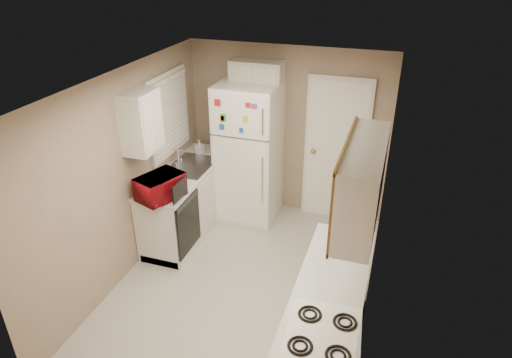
% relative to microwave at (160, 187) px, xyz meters
% --- Properties ---
extents(floor, '(3.80, 3.80, 0.00)m').
position_rel_microwave_xyz_m(floor, '(1.05, -0.15, -1.05)').
color(floor, silver).
rests_on(floor, ground).
extents(ceiling, '(3.80, 3.80, 0.00)m').
position_rel_microwave_xyz_m(ceiling, '(1.05, -0.15, 1.35)').
color(ceiling, white).
rests_on(ceiling, floor).
extents(wall_left, '(3.80, 3.80, 0.00)m').
position_rel_microwave_xyz_m(wall_left, '(-0.35, -0.15, 0.15)').
color(wall_left, gray).
rests_on(wall_left, floor).
extents(wall_right, '(3.80, 3.80, 0.00)m').
position_rel_microwave_xyz_m(wall_right, '(2.45, -0.15, 0.15)').
color(wall_right, gray).
rests_on(wall_right, floor).
extents(wall_back, '(2.80, 2.80, 0.00)m').
position_rel_microwave_xyz_m(wall_back, '(1.05, 1.75, 0.15)').
color(wall_back, gray).
rests_on(wall_back, floor).
extents(wall_front, '(2.80, 2.80, 0.00)m').
position_rel_microwave_xyz_m(wall_front, '(1.05, -2.05, 0.15)').
color(wall_front, gray).
rests_on(wall_front, floor).
extents(left_counter, '(0.60, 1.80, 0.90)m').
position_rel_microwave_xyz_m(left_counter, '(-0.05, 0.75, -0.60)').
color(left_counter, silver).
rests_on(left_counter, floor).
extents(dishwasher, '(0.03, 0.58, 0.72)m').
position_rel_microwave_xyz_m(dishwasher, '(0.24, 0.15, -0.56)').
color(dishwasher, black).
rests_on(dishwasher, floor).
extents(sink, '(0.54, 0.74, 0.16)m').
position_rel_microwave_xyz_m(sink, '(-0.05, 0.90, -0.19)').
color(sink, gray).
rests_on(sink, left_counter).
extents(microwave, '(0.59, 0.46, 0.35)m').
position_rel_microwave_xyz_m(microwave, '(0.00, 0.00, 0.00)').
color(microwave, maroon).
rests_on(microwave, left_counter).
extents(soap_bottle, '(0.12, 0.12, 0.21)m').
position_rel_microwave_xyz_m(soap_bottle, '(-0.10, 1.30, -0.05)').
color(soap_bottle, silver).
rests_on(soap_bottle, left_counter).
extents(window_blinds, '(0.10, 0.98, 1.08)m').
position_rel_microwave_xyz_m(window_blinds, '(-0.31, 0.90, 0.55)').
color(window_blinds, silver).
rests_on(window_blinds, wall_left).
extents(upper_cabinet_left, '(0.30, 0.45, 0.70)m').
position_rel_microwave_xyz_m(upper_cabinet_left, '(-0.20, 0.07, 0.75)').
color(upper_cabinet_left, silver).
rests_on(upper_cabinet_left, wall_left).
extents(refrigerator, '(0.81, 0.78, 1.95)m').
position_rel_microwave_xyz_m(refrigerator, '(0.61, 1.40, -0.07)').
color(refrigerator, white).
rests_on(refrigerator, floor).
extents(cabinet_over_fridge, '(0.70, 0.30, 0.40)m').
position_rel_microwave_xyz_m(cabinet_over_fridge, '(0.65, 1.60, 0.95)').
color(cabinet_over_fridge, silver).
rests_on(cabinet_over_fridge, wall_back).
extents(interior_door, '(0.86, 0.06, 2.08)m').
position_rel_microwave_xyz_m(interior_door, '(1.75, 1.71, -0.03)').
color(interior_door, white).
rests_on(interior_door, floor).
extents(right_counter, '(0.60, 2.00, 0.90)m').
position_rel_microwave_xyz_m(right_counter, '(2.15, -0.95, -0.60)').
color(right_counter, silver).
rests_on(right_counter, floor).
extents(upper_cabinet_right, '(0.30, 1.20, 0.70)m').
position_rel_microwave_xyz_m(upper_cabinet_right, '(2.30, -0.65, 0.75)').
color(upper_cabinet_right, silver).
rests_on(upper_cabinet_right, wall_right).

